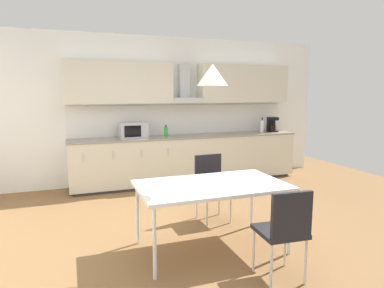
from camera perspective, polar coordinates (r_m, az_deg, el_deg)
The scene contains 13 objects.
ground_plane at distance 4.29m, azimuth -0.30°, elevation -14.95°, with size 9.28×7.93×0.02m, color brown.
wall_back at distance 6.54m, azimuth -8.30°, elevation 5.60°, with size 7.43×0.10×2.73m, color white.
kitchen_counter at distance 6.51m, azimuth -0.67°, elevation -2.45°, with size 4.33×0.64×0.89m.
backsplash_tile at distance 6.69m, azimuth -1.52°, elevation 4.12°, with size 4.31×0.02×0.57m, color silver.
upper_wall_cabinets at distance 6.53m, azimuth -1.10°, elevation 10.01°, with size 4.31×0.40×0.73m.
microwave at distance 6.17m, azimuth -9.76°, elevation 2.28°, with size 0.48×0.35×0.28m.
coffee_maker at distance 7.27m, azimuth 13.17°, elevation 3.20°, with size 0.18×0.19×0.30m.
bottle_green at distance 6.30m, azimuth -4.37°, elevation 2.06°, with size 0.06×0.06×0.21m.
bottle_white at distance 7.09m, azimuth 11.60°, elevation 2.94°, with size 0.07×0.07×0.30m.
dining_table at distance 3.70m, azimuth 3.27°, elevation -7.28°, with size 1.58×0.92×0.73m.
chair_near_right at distance 3.22m, azimuth 15.22°, elevation -13.06°, with size 0.43×0.43×0.87m.
chair_far_right at distance 4.62m, azimuth 3.18°, elevation -6.08°, with size 0.41×0.41×0.87m.
pendant_lamp at distance 3.56m, azimuth 3.44°, elevation 11.44°, with size 0.32×0.32×0.22m, color silver.
Camera 1 is at (-1.32, -3.70, 1.71)m, focal length 32.00 mm.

